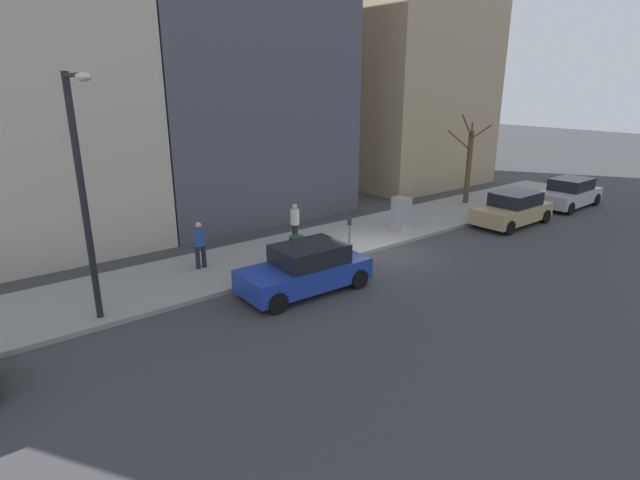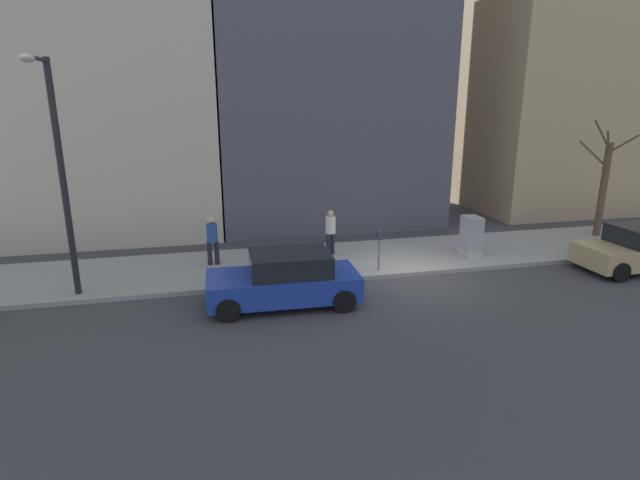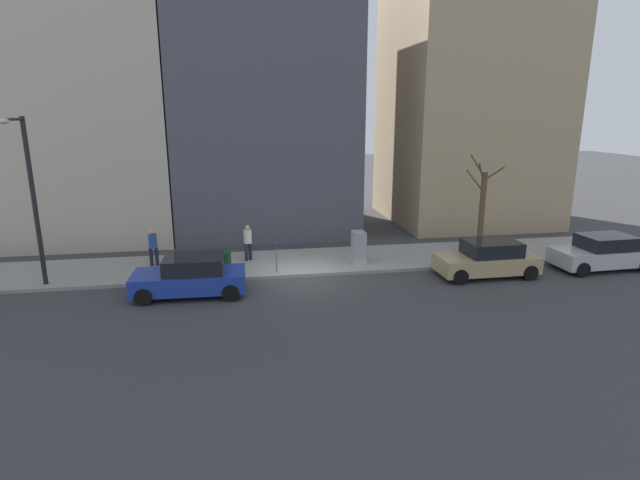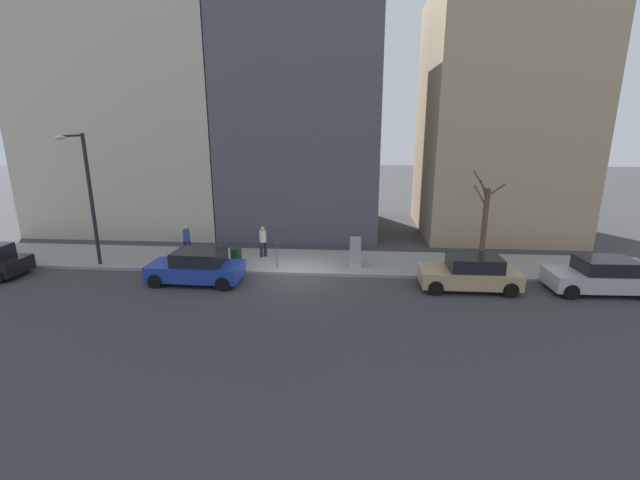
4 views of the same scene
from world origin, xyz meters
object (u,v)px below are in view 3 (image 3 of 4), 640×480
utility_box (359,247)px  bare_tree (482,207)px  parked_car_tan (487,259)px  streetlamp (29,189)px  parked_car_silver (602,253)px  office_tower_right (53,29)px  pedestrian_midblock (153,245)px  parked_car_blue (191,277)px  parking_meter (276,254)px  office_tower_left (468,100)px  trash_bin (225,262)px  pedestrian_near_meter (248,241)px  office_block_center (263,102)px

utility_box → bare_tree: bearing=-78.7°
parked_car_tan → streetlamp: 18.39m
parked_car_silver → office_tower_right: office_tower_right is taller
streetlamp → pedestrian_midblock: size_ratio=3.92×
parked_car_blue → pedestrian_midblock: size_ratio=2.56×
parking_meter → office_tower_left: office_tower_left is taller
trash_bin → office_tower_right: office_tower_right is taller
pedestrian_near_meter → office_tower_right: office_tower_right is taller
streetlamp → office_tower_left: office_tower_left is taller
bare_tree → parked_car_tan: bearing=157.7°
office_block_center → pedestrian_near_meter: bearing=170.5°
parking_meter → streetlamp: size_ratio=0.21×
streetlamp → trash_bin: bearing=-85.0°
parked_car_tan → trash_bin: bearing=79.6°
bare_tree → pedestrian_midblock: 15.68m
parking_meter → pedestrian_midblock: (1.89, 5.28, 0.11)m
parking_meter → bare_tree: 10.65m
pedestrian_midblock → office_tower_right: (9.53, 5.88, 10.17)m
parked_car_tan → pedestrian_midblock: pedestrian_midblock is taller
parked_car_tan → bare_tree: bare_tree is taller
utility_box → office_tower_right: office_tower_right is taller
streetlamp → parked_car_silver: bearing=-93.1°
office_tower_right → pedestrian_midblock: bearing=-148.3°
parked_car_silver → parking_meter: bearing=82.6°
parked_car_tan → office_tower_left: 13.67m
trash_bin → office_block_center: bearing=-14.0°
parked_car_tan → parking_meter: size_ratio=3.12×
parking_meter → trash_bin: 2.25m
utility_box → parked_car_blue: bearing=109.7°
pedestrian_midblock → office_tower_left: office_tower_left is taller
streetlamp → pedestrian_near_meter: size_ratio=3.92×
parked_car_blue → utility_box: 7.67m
parked_car_blue → office_block_center: (11.71, -3.61, 6.58)m
parked_car_tan → bare_tree: size_ratio=0.90×
trash_bin → streetlamp: bearing=95.0°
office_tower_left → parked_car_blue: bearing=125.1°
pedestrian_near_meter → office_tower_left: bearing=170.3°
parked_car_silver → office_block_center: (11.43, 14.15, 6.58)m
parked_car_silver → bare_tree: (3.62, 4.00, 1.50)m
pedestrian_near_meter → office_tower_left: (7.66, -13.98, 6.39)m
pedestrian_near_meter → office_block_center: (7.95, -1.33, 6.23)m
trash_bin → pedestrian_midblock: pedestrian_midblock is taller
parked_car_tan → parked_car_blue: bearing=90.7°
parked_car_blue → trash_bin: parked_car_blue is taller
parking_meter → office_block_center: 11.82m
parking_meter → office_block_center: bearing=-1.2°
office_tower_right → parking_meter: bearing=-135.7°
bare_tree → pedestrian_near_meter: 11.54m
trash_bin → office_block_center: size_ratio=0.06×
utility_box → office_tower_right: 21.07m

